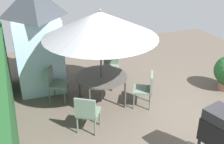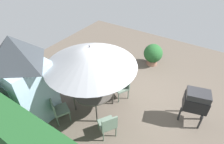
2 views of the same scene
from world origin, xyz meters
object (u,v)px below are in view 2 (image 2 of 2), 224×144
Objects in this scene: garden_shed at (23,79)px; chair_far_side at (123,86)px; patio_umbrella at (90,56)px; chair_near_shed at (108,124)px; bbq_grill at (196,101)px; chair_toward_hedge at (82,74)px; potted_plant_by_shed at (153,54)px; patio_table at (93,92)px; chair_toward_house at (58,109)px.

garden_shed is 3.17× the size of chair_far_side.
patio_umbrella is 2.01m from chair_near_shed.
garden_shed is 2.10m from patio_umbrella.
bbq_grill is 4.10m from chair_toward_hedge.
bbq_grill is at bearing 135.39° from potted_plant_by_shed.
patio_table is (-1.53, -1.30, -0.75)m from garden_shed.
patio_umbrella is at bearing 80.13° from potted_plant_by_shed.
potted_plant_by_shed reaches higher than chair_toward_hedge.
patio_table is 3.60m from potted_plant_by_shed.
chair_far_side is 2.35m from chair_toward_house.
patio_table is 1.23m from chair_toward_house.
potted_plant_by_shed reaches higher than patio_table.
garden_shed reaches higher than chair_toward_house.
bbq_grill is at bearing -146.35° from chair_toward_house.
bbq_grill is 1.33× the size of chair_far_side.
potted_plant_by_shed is (-1.72, -2.87, 0.02)m from chair_toward_hedge.
garden_shed is 5.38m from potted_plant_by_shed.
potted_plant_by_shed is at bearing -113.87° from garden_shed.
chair_toward_house is at bearing 62.29° from patio_table.
chair_near_shed is (1.89, 1.95, -0.33)m from bbq_grill.
patio_umbrella is 3.04× the size of chair_toward_house.
chair_far_side is at bearing -169.22° from chair_toward_hedge.
patio_umbrella is 1.98m from chair_toward_house.
bbq_grill is at bearing -156.91° from patio_table.
chair_toward_hedge reaches higher than patio_table.
garden_shed is 1.04× the size of patio_umbrella.
potted_plant_by_shed is at bearing -99.87° from patio_table.
chair_near_shed is (-1.05, 0.69, -0.18)m from patio_table.
chair_toward_hedge is (1.10, -0.67, -0.18)m from patio_table.
patio_table is at bearing -139.55° from garden_shed.
chair_near_shed is (-1.05, 0.69, -1.56)m from patio_umbrella.
chair_toward_house is (-0.96, -0.22, -0.94)m from garden_shed.
chair_far_side is (-0.56, -0.99, -0.18)m from patio_table.
chair_near_shed is 1.75m from chair_far_side.
garden_shed is 2.81m from chair_near_shed.
patio_umbrella reaches higher than chair_toward_house.
potted_plant_by_shed is (-0.62, -3.54, -1.54)m from patio_umbrella.
garden_shed is 2.87× the size of potted_plant_by_shed.
chair_far_side is 1.00× the size of chair_toward_house.
bbq_grill is 1.33× the size of chair_toward_hedge.
patio_table is 1.15m from chair_far_side.
chair_toward_house is 0.90× the size of potted_plant_by_shed.
garden_shed is 1.36m from chair_toward_house.
chair_toward_hedge is (1.66, 0.32, 0.00)m from chair_far_side.
chair_toward_house is (0.57, 1.08, -1.56)m from patio_umbrella.
potted_plant_by_shed is at bearing -44.61° from bbq_grill.
chair_near_shed is at bearing 95.87° from potted_plant_by_shed.
bbq_grill is at bearing -156.91° from patio_umbrella.
patio_table is at bearing 23.09° from bbq_grill.
bbq_grill is 1.33× the size of chair_toward_house.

